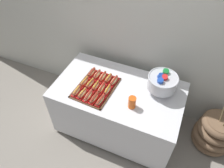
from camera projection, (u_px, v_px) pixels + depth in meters
ground_plane at (117, 125)px, 2.94m from camera, size 10.00×10.00×0.00m
back_wall at (139, 21)px, 2.37m from camera, size 6.00×0.10×2.60m
buffet_table at (118, 108)px, 2.66m from camera, size 1.48×0.85×0.74m
floor_vase at (215, 132)px, 2.61m from camera, size 0.49×0.49×0.95m
serving_tray at (96, 88)px, 2.41m from camera, size 0.43×0.55×0.01m
hot_dog_0 at (77, 91)px, 2.33m from camera, size 0.06×0.16×0.06m
hot_dog_1 at (82, 94)px, 2.31m from camera, size 0.08×0.17×0.06m
hot_dog_2 at (88, 96)px, 2.29m from camera, size 0.07×0.17×0.06m
hot_dog_3 at (94, 98)px, 2.26m from camera, size 0.07×0.17×0.06m
hot_dog_4 at (100, 101)px, 2.24m from camera, size 0.07×0.16×0.06m
hot_dog_5 at (84, 82)px, 2.43m from camera, size 0.07×0.18×0.06m
hot_dog_6 at (90, 84)px, 2.41m from camera, size 0.08×0.17×0.07m
hot_dog_7 at (96, 86)px, 2.39m from camera, size 0.07×0.16×0.06m
hot_dog_8 at (101, 88)px, 2.37m from camera, size 0.06×0.17×0.06m
hot_dog_9 at (107, 90)px, 2.34m from camera, size 0.06×0.16×0.06m
hot_dog_10 at (92, 73)px, 2.53m from camera, size 0.07×0.16×0.07m
hot_dog_11 at (97, 75)px, 2.51m from camera, size 0.07×0.17×0.06m
hot_dog_12 at (103, 77)px, 2.49m from camera, size 0.07×0.18×0.06m
hot_dog_13 at (108, 79)px, 2.47m from camera, size 0.07×0.16×0.06m
hot_dog_14 at (114, 81)px, 2.45m from camera, size 0.08×0.18×0.06m
punch_bowl at (162, 82)px, 2.27m from camera, size 0.33×0.33×0.27m
cup_stack at (132, 102)px, 2.18m from camera, size 0.08×0.08×0.14m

